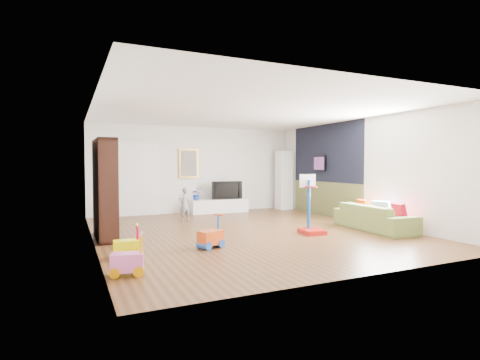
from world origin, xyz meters
name	(u,v)px	position (x,y,z in m)	size (l,w,h in m)	color
floor	(247,231)	(0.00, 0.00, 0.00)	(6.50, 7.50, 0.00)	brown
ceiling	(247,112)	(0.00, 0.00, 2.70)	(6.50, 7.50, 0.00)	white
wall_back	(196,170)	(0.00, 3.75, 1.35)	(6.50, 0.00, 2.70)	silver
wall_front	(369,177)	(0.00, -3.75, 1.35)	(6.50, 0.00, 2.70)	silver
wall_left	(93,173)	(-3.25, 0.00, 1.35)	(0.00, 7.50, 2.70)	silver
wall_right	(359,171)	(3.25, 0.00, 1.35)	(0.00, 7.50, 2.70)	white
navy_accent	(325,153)	(3.23, 1.40, 1.85)	(0.01, 3.20, 1.70)	black
olive_wainscot	(325,199)	(3.23, 1.40, 0.50)	(0.01, 3.20, 1.00)	brown
doorway	(135,180)	(-1.90, 3.71, 1.05)	(1.45, 0.06, 2.10)	white
painting_back	(189,163)	(-0.25, 3.71, 1.55)	(0.62, 0.06, 0.92)	gold
artwork_right	(319,163)	(3.17, 1.60, 1.55)	(0.04, 0.56, 0.46)	#7F3F8C
media_console	(219,206)	(0.62, 3.33, 0.21)	(1.81, 0.45, 0.42)	white
tall_cabinet	(284,180)	(2.96, 3.28, 0.99)	(0.46, 0.46, 1.97)	white
bookshelf	(105,189)	(-3.00, 0.46, 1.01)	(0.36, 1.39, 2.03)	black
sofa	(374,217)	(2.74, -1.07, 0.30)	(2.04, 0.80, 0.60)	olive
basketball_hoop	(312,204)	(1.15, -0.88, 0.65)	(0.45, 0.55, 1.31)	#B11812
ride_on_yellow	(126,241)	(-2.84, -1.38, 0.27)	(0.41, 0.25, 0.54)	#EFEC00
ride_on_orange	(211,232)	(-1.35, -1.26, 0.30)	(0.45, 0.28, 0.59)	#D14714
ride_on_pink	(127,255)	(-2.96, -2.37, 0.29)	(0.43, 0.27, 0.57)	#DB5FAC
child	(185,204)	(-0.89, 1.98, 0.46)	(0.33, 0.22, 0.91)	gray
tv	(226,190)	(0.86, 3.33, 0.71)	(0.99, 0.13, 0.57)	black
vase_plant	(197,194)	(-0.11, 3.35, 0.61)	(0.34, 0.30, 0.38)	#17379C
pillow_left	(399,212)	(2.90, -1.65, 0.47)	(0.11, 0.40, 0.40)	#AC0B20
pillow_center	(381,209)	(2.95, -1.09, 0.47)	(0.11, 0.41, 0.41)	white
pillow_right	(363,207)	(2.93, -0.51, 0.47)	(0.10, 0.36, 0.36)	#B82B00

